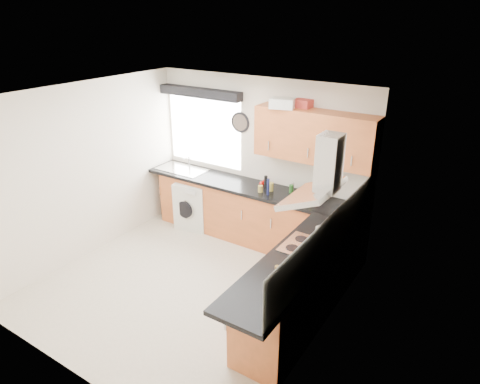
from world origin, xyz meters
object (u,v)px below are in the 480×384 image
Objects in this scene: extractor_hood at (320,178)px; washing_machine at (195,204)px; oven at (304,283)px; upper_cabinets at (315,136)px.

extractor_hood is 0.98× the size of washing_machine.
extractor_hood reaches higher than oven.
washing_machine is at bearing 157.07° from extractor_hood.
oven is 1.09× the size of extractor_hood.
oven is 0.50× the size of upper_cabinets.
upper_cabinets is at bearing 112.54° from oven.
washing_machine is at bearing 156.25° from oven.
extractor_hood is at bearing -63.87° from upper_cabinets.
oven reaches higher than washing_machine.
oven is 1.35m from extractor_hood.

